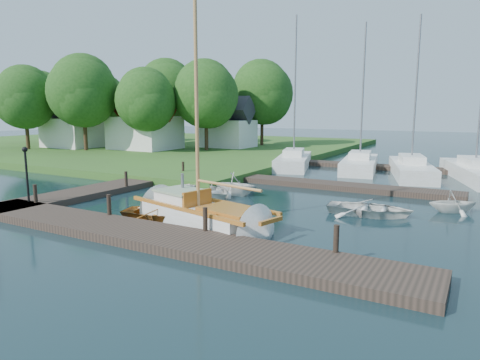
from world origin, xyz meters
The scene contains 33 objects.
ground centered at (0.00, 0.00, 0.00)m, with size 160.00×160.00×0.00m, color black.
near_dock centered at (0.00, -6.00, 0.15)m, with size 18.00×2.20×0.30m, color #2E251E.
left_dock centered at (-8.00, 2.00, 0.15)m, with size 2.20×18.00×0.30m, color #2E251E.
far_dock centered at (2.00, 6.50, 0.15)m, with size 14.00×1.60×0.30m, color #2E251E.
shore centered at (-28.00, 22.00, 0.25)m, with size 50.00×40.00×0.50m, color #345823.
mooring_post_0 centered at (-7.50, -5.00, 0.70)m, with size 0.16×0.16×0.80m, color black.
mooring_post_1 centered at (-3.00, -5.00, 0.70)m, with size 0.16×0.16×0.80m, color black.
mooring_post_2 centered at (1.50, -5.00, 0.70)m, with size 0.16×0.16×0.80m, color black.
mooring_post_3 centered at (6.00, -5.00, 0.70)m, with size 0.16×0.16×0.80m, color black.
mooring_post_4 centered at (-7.00, 0.00, 0.70)m, with size 0.16×0.16×0.80m, color black.
mooring_post_5 centered at (-7.00, 5.00, 0.70)m, with size 0.16×0.16×0.80m, color black.
lamp_post centered at (-8.00, -5.00, 1.87)m, with size 0.24×0.24×2.44m.
sailboat centered at (0.45, -3.50, 0.34)m, with size 7.41×3.61×9.83m.
dinghy centered at (-1.40, -3.59, 0.36)m, with size 2.50×3.50×0.73m, color #9A5014.
tender_a centered at (-2.69, 1.09, 0.38)m, with size 2.63×3.68×0.76m, color beige.
tender_b centered at (-1.50, 2.12, 0.64)m, with size 2.10×2.43×1.28m, color beige.
tender_c centered at (5.52, 1.20, 0.36)m, with size 2.45×3.43×0.71m, color beige.
tender_d centered at (8.51, 3.42, 0.53)m, with size 1.74×2.01×1.06m, color beige.
marina_boat_0 centered at (-3.08, 13.71, 0.57)m, with size 4.37×8.07×11.16m.
marina_boat_1 centered at (1.81, 14.28, 0.57)m, with size 3.48×7.89×10.30m.
marina_boat_2 centered at (5.41, 13.41, 0.56)m, with size 4.25×8.63×10.27m.
marina_boat_3 centered at (9.12, 13.72, 0.57)m, with size 4.73×9.29×11.52m.
house_a centered at (-20.00, 16.00, 2.96)m, with size 6.30×5.00×6.29m.
house_b centered at (-28.00, 14.00, 2.77)m, with size 5.77×4.50×5.79m.
house_c centered at (-14.00, 22.00, 2.58)m, with size 5.25×4.00×5.28m.
tree_0 centered at (-30.00, 10.05, 5.53)m, with size 6.12×6.07×8.28m.
tree_1 centered at (-24.00, 12.05, 6.09)m, with size 6.70×6.70×9.20m.
tree_2 centered at (-18.00, 14.05, 5.25)m, with size 5.83×5.75×7.82m.
tree_3 centered at (-14.00, 18.05, 5.81)m, with size 6.41×6.38×8.74m.
tree_4 centered at (-22.00, 22.05, 6.37)m, with size 7.01×7.01×9.66m.
tree_5 centered at (-30.00, 20.05, 5.42)m, with size 6.00×5.94×8.10m.
tree_6 centered at (-36.00, 16.05, 5.64)m, with size 6.24×6.20×8.46m.
tree_7 centered at (-12.00, 26.05, 6.20)m, with size 6.83×6.83×9.38m.
Camera 1 is at (9.42, -16.55, 4.30)m, focal length 32.00 mm.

